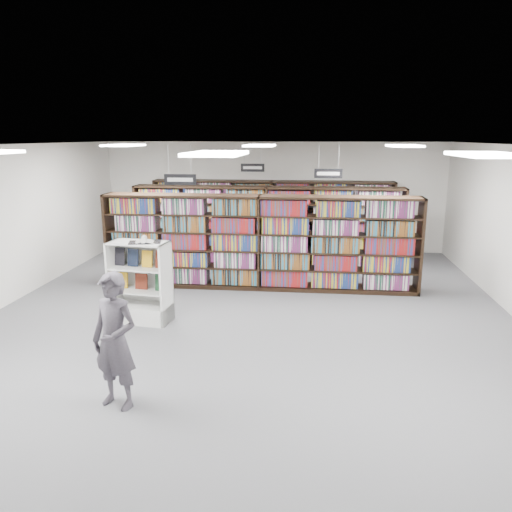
# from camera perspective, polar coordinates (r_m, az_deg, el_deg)

# --- Properties ---
(floor) EXTENTS (12.00, 12.00, 0.00)m
(floor) POSITION_cam_1_polar(r_m,az_deg,el_deg) (9.50, -0.81, -7.16)
(floor) COLOR #4A4A4E
(floor) RESTS_ON ground
(ceiling) EXTENTS (10.00, 12.00, 0.10)m
(ceiling) POSITION_cam_1_polar(r_m,az_deg,el_deg) (8.88, -0.88, 12.53)
(ceiling) COLOR white
(ceiling) RESTS_ON wall_back
(wall_back) EXTENTS (10.00, 0.10, 3.20)m
(wall_back) POSITION_cam_1_polar(r_m,az_deg,el_deg) (14.96, 1.97, 6.79)
(wall_back) COLOR silver
(wall_back) RESTS_ON ground
(wall_front) EXTENTS (10.00, 0.10, 3.20)m
(wall_front) POSITION_cam_1_polar(r_m,az_deg,el_deg) (3.49, -13.47, -17.09)
(wall_front) COLOR silver
(wall_front) RESTS_ON ground
(bookshelf_row_near) EXTENTS (7.00, 0.60, 2.10)m
(bookshelf_row_near) POSITION_cam_1_polar(r_m,az_deg,el_deg) (11.11, 0.42, 1.56)
(bookshelf_row_near) COLOR black
(bookshelf_row_near) RESTS_ON floor
(bookshelf_row_mid) EXTENTS (7.00, 0.60, 2.10)m
(bookshelf_row_mid) POSITION_cam_1_polar(r_m,az_deg,el_deg) (13.07, 1.30, 3.37)
(bookshelf_row_mid) COLOR black
(bookshelf_row_mid) RESTS_ON floor
(bookshelf_row_far) EXTENTS (7.00, 0.60, 2.10)m
(bookshelf_row_far) POSITION_cam_1_polar(r_m,az_deg,el_deg) (14.74, 1.87, 4.53)
(bookshelf_row_far) COLOR black
(bookshelf_row_far) RESTS_ON floor
(aisle_sign_left) EXTENTS (0.65, 0.02, 0.80)m
(aisle_sign_left) POSITION_cam_1_polar(r_m,az_deg,el_deg) (10.18, -8.67, 8.74)
(aisle_sign_left) COLOR #B2B2B7
(aisle_sign_left) RESTS_ON ceiling
(aisle_sign_right) EXTENTS (0.65, 0.02, 0.80)m
(aisle_sign_right) POSITION_cam_1_polar(r_m,az_deg,el_deg) (11.85, 8.27, 9.41)
(aisle_sign_right) COLOR #B2B2B7
(aisle_sign_right) RESTS_ON ceiling
(aisle_sign_center) EXTENTS (0.65, 0.02, 0.80)m
(aisle_sign_center) POSITION_cam_1_polar(r_m,az_deg,el_deg) (13.93, -0.39, 10.15)
(aisle_sign_center) COLOR #B2B2B7
(aisle_sign_center) RESTS_ON ceiling
(troffer_front_center) EXTENTS (0.60, 1.20, 0.04)m
(troffer_front_center) POSITION_cam_1_polar(r_m,az_deg,el_deg) (5.92, -4.50, 11.59)
(troffer_front_center) COLOR white
(troffer_front_center) RESTS_ON ceiling
(troffer_front_right) EXTENTS (0.60, 1.20, 0.04)m
(troffer_front_right) POSITION_cam_1_polar(r_m,az_deg,el_deg) (6.12, 24.81, 10.48)
(troffer_front_right) COLOR white
(troffer_front_right) RESTS_ON ceiling
(troffer_back_left) EXTENTS (0.60, 1.20, 0.04)m
(troffer_back_left) POSITION_cam_1_polar(r_m,az_deg,el_deg) (11.56, -14.87, 12.13)
(troffer_back_left) COLOR white
(troffer_back_left) RESTS_ON ceiling
(troffer_back_center) EXTENTS (0.60, 1.20, 0.04)m
(troffer_back_center) POSITION_cam_1_polar(r_m,az_deg,el_deg) (10.87, 0.44, 12.51)
(troffer_back_center) COLOR white
(troffer_back_center) RESTS_ON ceiling
(troffer_back_right) EXTENTS (0.60, 1.20, 0.04)m
(troffer_back_right) POSITION_cam_1_polar(r_m,az_deg,el_deg) (10.98, 16.57, 11.97)
(troffer_back_right) COLOR white
(troffer_back_right) RESTS_ON ceiling
(endcap_display) EXTENTS (1.14, 0.68, 1.51)m
(endcap_display) POSITION_cam_1_polar(r_m,az_deg,el_deg) (9.49, -12.92, -4.37)
(endcap_display) COLOR silver
(endcap_display) RESTS_ON floor
(open_book) EXTENTS (0.62, 0.45, 0.13)m
(open_book) POSITION_cam_1_polar(r_m,az_deg,el_deg) (9.12, -12.65, 1.72)
(open_book) COLOR black
(open_book) RESTS_ON endcap_display
(shopper) EXTENTS (0.74, 0.60, 1.76)m
(shopper) POSITION_cam_1_polar(r_m,az_deg,el_deg) (6.52, -15.83, -9.34)
(shopper) COLOR #46424B
(shopper) RESTS_ON floor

